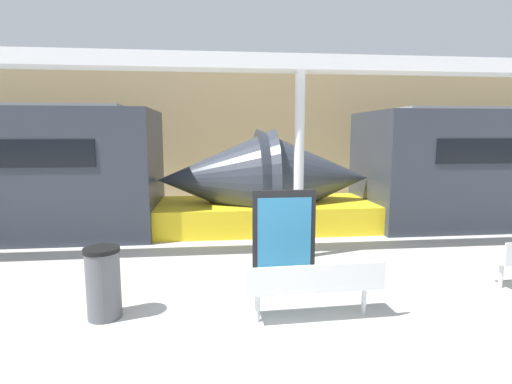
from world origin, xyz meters
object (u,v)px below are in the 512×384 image
Objects in this scene: trash_bin at (103,283)px; support_column_near at (299,168)px; bench_near at (314,284)px; poster_board at (284,240)px.

support_column_near is (3.21, 2.32, 1.35)m from trash_bin.
support_column_near is at bearing 79.86° from bench_near.
bench_near is 1.17× the size of poster_board.
poster_board is at bearing -109.86° from support_column_near.
poster_board is at bearing 15.14° from trash_bin.
trash_bin is at bearing 169.77° from bench_near.
trash_bin is 4.19m from support_column_near.
bench_near is 3.04m from support_column_near.
support_column_near reaches higher than trash_bin.
bench_near is at bearing -79.18° from poster_board.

